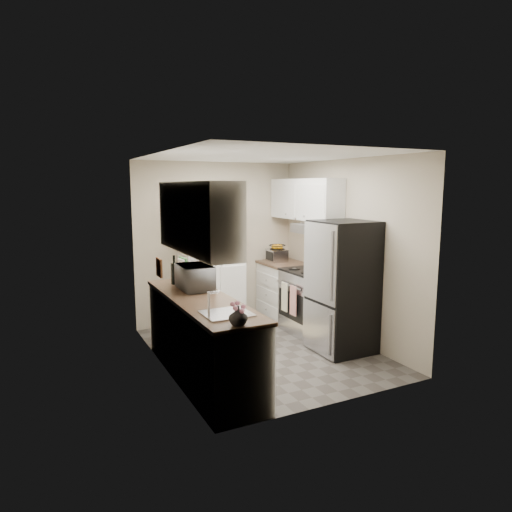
{
  "coord_description": "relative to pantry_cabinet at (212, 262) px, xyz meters",
  "views": [
    {
      "loc": [
        -2.62,
        -5.06,
        2.14
      ],
      "look_at": [
        -0.03,
        0.15,
        1.24
      ],
      "focal_mm": 32.0,
      "sensor_mm": 36.0,
      "label": 1
    }
  ],
  "objects": [
    {
      "name": "cutting_board",
      "position": [
        -0.64,
        -0.7,
        0.07
      ],
      "size": [
        0.04,
        0.23,
        0.29
      ],
      "primitive_type": "cube",
      "rotation": [
        0.0,
        0.0,
        0.08
      ],
      "color": "#429147",
      "rests_on": "countertop_left"
    },
    {
      "name": "wine_bottle",
      "position": [
        -0.85,
        -0.92,
        0.09
      ],
      "size": [
        0.08,
        0.08,
        0.33
      ],
      "primitive_type": "cylinder",
      "color": "black",
      "rests_on": "countertop_left"
    },
    {
      "name": "base_cabinet_left",
      "position": [
        -0.79,
        -1.75,
        -0.56
      ],
      "size": [
        0.6,
        2.3,
        0.88
      ],
      "primitive_type": "cube",
      "color": "white",
      "rests_on": "ground"
    },
    {
      "name": "countertop_left",
      "position": [
        -0.79,
        -1.75,
        -0.1
      ],
      "size": [
        0.63,
        2.33,
        0.04
      ],
      "primitive_type": "cube",
      "color": "brown",
      "rests_on": "base_cabinet_left"
    },
    {
      "name": "refrigerator",
      "position": [
        1.14,
        -1.73,
        -0.15
      ],
      "size": [
        0.7,
        0.72,
        1.7
      ],
      "primitive_type": "cube",
      "color": "#B7B7BC",
      "rests_on": "ground"
    },
    {
      "name": "pantry_cabinet",
      "position": [
        0.0,
        0.0,
        0.0
      ],
      "size": [
        0.9,
        0.55,
        2.0
      ],
      "primitive_type": "cube",
      "color": "white",
      "rests_on": "ground"
    },
    {
      "name": "room_shell",
      "position": [
        0.18,
        -1.32,
        0.63
      ],
      "size": [
        2.64,
        3.24,
        2.52
      ],
      "color": "#BBB297",
      "rests_on": "ground"
    },
    {
      "name": "flower_vase",
      "position": [
        -0.84,
        -2.83,
        0.01
      ],
      "size": [
        0.19,
        0.19,
        0.18
      ],
      "primitive_type": "imported",
      "rotation": [
        0.0,
        0.0,
        -0.16
      ],
      "color": "silver",
      "rests_on": "countertop_left"
    },
    {
      "name": "base_cabinet_right",
      "position": [
        1.19,
        -0.12,
        -0.56
      ],
      "size": [
        0.6,
        0.8,
        0.88
      ],
      "primitive_type": "cube",
      "color": "white",
      "rests_on": "ground"
    },
    {
      "name": "ground",
      "position": [
        0.2,
        -1.32,
        -1.0
      ],
      "size": [
        3.2,
        3.2,
        0.0
      ],
      "primitive_type": "plane",
      "color": "#56514C",
      "rests_on": "ground"
    },
    {
      "name": "fruit_basket",
      "position": [
        1.15,
        0.03,
        0.17
      ],
      "size": [
        0.35,
        0.35,
        0.11
      ],
      "primitive_type": null,
      "rotation": [
        0.0,
        0.0,
        0.42
      ],
      "color": "orange",
      "rests_on": "toaster_oven"
    },
    {
      "name": "countertop_right",
      "position": [
        1.19,
        -0.12,
        -0.1
      ],
      "size": [
        0.63,
        0.83,
        0.04
      ],
      "primitive_type": "cube",
      "color": "brown",
      "rests_on": "base_cabinet_right"
    },
    {
      "name": "microwave",
      "position": [
        -0.71,
        -1.32,
        0.07
      ],
      "size": [
        0.37,
        0.54,
        0.29
      ],
      "primitive_type": "imported",
      "rotation": [
        0.0,
        0.0,
        1.55
      ],
      "color": "#B3B2B7",
      "rests_on": "countertop_left"
    },
    {
      "name": "kitchen_mat",
      "position": [
        0.35,
        -0.73,
        -0.99
      ],
      "size": [
        0.78,
        0.97,
        0.01
      ],
      "primitive_type": "cube",
      "rotation": [
        0.0,
        0.0,
        -0.36
      ],
      "color": "tan",
      "rests_on": "ground"
    },
    {
      "name": "electric_range",
      "position": [
        1.17,
        -0.93,
        -0.52
      ],
      "size": [
        0.71,
        0.78,
        1.13
      ],
      "color": "#B7B7BC",
      "rests_on": "ground"
    },
    {
      "name": "toaster_oven",
      "position": [
        1.14,
        0.02,
        0.02
      ],
      "size": [
        0.29,
        0.36,
        0.19
      ],
      "primitive_type": "cube",
      "rotation": [
        0.0,
        0.0,
        -0.08
      ],
      "color": "#B7B8BC",
      "rests_on": "countertop_right"
    }
  ]
}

